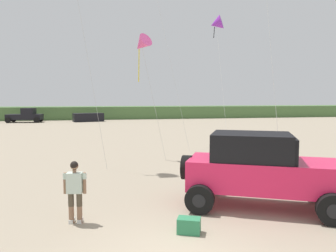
{
  "coord_description": "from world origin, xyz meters",
  "views": [
    {
      "loc": [
        -1.47,
        -6.41,
        3.31
      ],
      "look_at": [
        0.52,
        3.46,
        2.46
      ],
      "focal_mm": 34.97,
      "sensor_mm": 36.0,
      "label": 1
    }
  ],
  "objects_px": {
    "jeep": "(260,168)",
    "distant_pickup": "(26,116)",
    "distant_sedan": "(88,117)",
    "kite_black_sled": "(141,45)",
    "kite_orange_streamer": "(216,24)",
    "person_watching": "(75,188)",
    "cooler_box": "(189,225)"
  },
  "relations": [
    {
      "from": "jeep",
      "to": "distant_pickup",
      "type": "height_order",
      "value": "jeep"
    },
    {
      "from": "distant_sedan",
      "to": "kite_black_sled",
      "type": "relative_size",
      "value": 0.61
    },
    {
      "from": "distant_sedan",
      "to": "kite_orange_streamer",
      "type": "relative_size",
      "value": 0.45
    },
    {
      "from": "distant_pickup",
      "to": "distant_sedan",
      "type": "relative_size",
      "value": 1.13
    },
    {
      "from": "person_watching",
      "to": "kite_orange_streamer",
      "type": "distance_m",
      "value": 18.26
    },
    {
      "from": "kite_black_sled",
      "to": "kite_orange_streamer",
      "type": "bearing_deg",
      "value": 38.66
    },
    {
      "from": "person_watching",
      "to": "distant_pickup",
      "type": "xyz_separation_m",
      "value": [
        -9.64,
        39.34,
        0.0
      ]
    },
    {
      "from": "distant_pickup",
      "to": "kite_black_sled",
      "type": "xyz_separation_m",
      "value": [
        12.54,
        -30.12,
        5.29
      ]
    },
    {
      "from": "cooler_box",
      "to": "kite_orange_streamer",
      "type": "distance_m",
      "value": 18.44
    },
    {
      "from": "distant_sedan",
      "to": "kite_orange_streamer",
      "type": "distance_m",
      "value": 28.44
    },
    {
      "from": "person_watching",
      "to": "distant_pickup",
      "type": "relative_size",
      "value": 0.35
    },
    {
      "from": "jeep",
      "to": "distant_pickup",
      "type": "relative_size",
      "value": 1.05
    },
    {
      "from": "jeep",
      "to": "distant_sedan",
      "type": "bearing_deg",
      "value": 99.6
    },
    {
      "from": "kite_orange_streamer",
      "to": "distant_sedan",
      "type": "bearing_deg",
      "value": 111.68
    },
    {
      "from": "jeep",
      "to": "cooler_box",
      "type": "height_order",
      "value": "jeep"
    },
    {
      "from": "cooler_box",
      "to": "distant_sedan",
      "type": "xyz_separation_m",
      "value": [
        -4.01,
        40.57,
        0.41
      ]
    },
    {
      "from": "person_watching",
      "to": "kite_black_sled",
      "type": "distance_m",
      "value": 11.02
    },
    {
      "from": "distant_sedan",
      "to": "kite_black_sled",
      "type": "xyz_separation_m",
      "value": [
        4.12,
        -30.12,
        5.63
      ]
    },
    {
      "from": "distant_sedan",
      "to": "jeep",
      "type": "bearing_deg",
      "value": -94.38
    },
    {
      "from": "cooler_box",
      "to": "distant_pickup",
      "type": "relative_size",
      "value": 0.12
    },
    {
      "from": "distant_pickup",
      "to": "kite_black_sled",
      "type": "height_order",
      "value": "kite_black_sled"
    },
    {
      "from": "distant_sedan",
      "to": "kite_orange_streamer",
      "type": "xyz_separation_m",
      "value": [
        10.08,
        -25.35,
        8.04
      ]
    },
    {
      "from": "jeep",
      "to": "person_watching",
      "type": "relative_size",
      "value": 3.0
    },
    {
      "from": "distant_pickup",
      "to": "kite_orange_streamer",
      "type": "height_order",
      "value": "kite_orange_streamer"
    },
    {
      "from": "person_watching",
      "to": "distant_sedan",
      "type": "distance_m",
      "value": 39.36
    },
    {
      "from": "kite_black_sled",
      "to": "distant_sedan",
      "type": "bearing_deg",
      "value": 97.79
    },
    {
      "from": "person_watching",
      "to": "distant_sedan",
      "type": "height_order",
      "value": "person_watching"
    },
    {
      "from": "jeep",
      "to": "distant_sedan",
      "type": "xyz_separation_m",
      "value": [
        -6.62,
        39.13,
        -0.6
      ]
    },
    {
      "from": "jeep",
      "to": "kite_orange_streamer",
      "type": "xyz_separation_m",
      "value": [
        3.46,
        13.78,
        7.44
      ]
    },
    {
      "from": "cooler_box",
      "to": "distant_sedan",
      "type": "distance_m",
      "value": 40.77
    },
    {
      "from": "jeep",
      "to": "kite_black_sled",
      "type": "xyz_separation_m",
      "value": [
        -2.5,
        9.01,
        5.03
      ]
    },
    {
      "from": "distant_sedan",
      "to": "cooler_box",
      "type": "bearing_deg",
      "value": -98.34
    }
  ]
}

